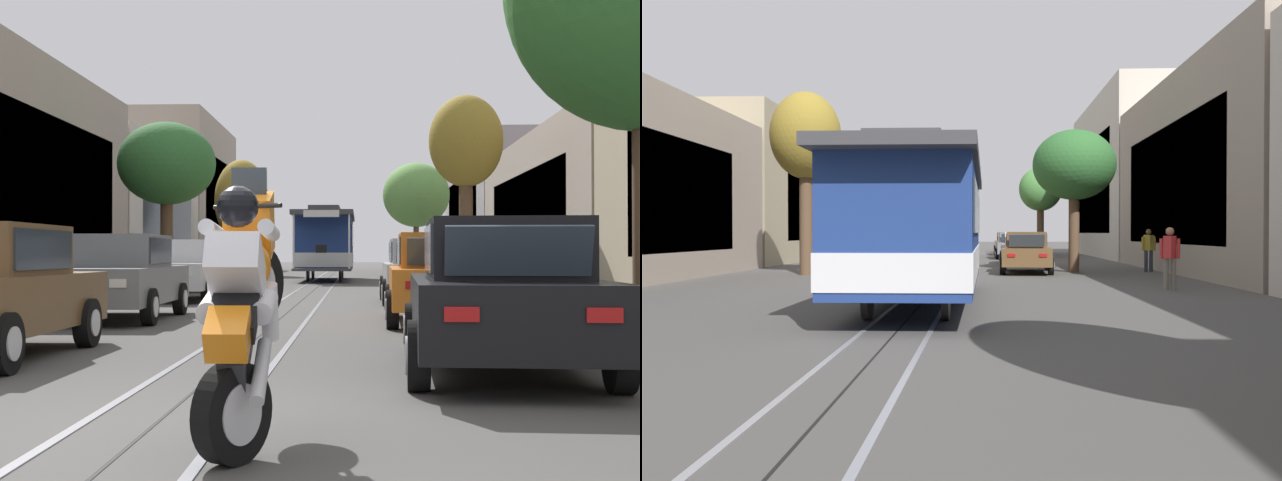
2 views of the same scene
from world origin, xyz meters
The scene contains 17 objects.
ground_plane centered at (0.00, 26.69, 0.00)m, with size 166.81×166.81×0.00m, color #4C4947.
trolley_track_rails centered at (0.00, 31.36, 0.00)m, with size 1.14×74.72×0.01m.
parked_car_brown_near_left centered at (-2.99, 4.15, 0.80)m, with size 2.03×4.37×1.58m.
parked_car_grey_second_left centered at (-2.98, 10.22, 0.80)m, with size 2.02×4.37×1.58m.
parked_car_white_mid_left centered at (-3.09, 16.96, 0.80)m, with size 2.10×4.40×1.58m.
parked_car_brown_fourth_left centered at (-2.98, 23.12, 0.80)m, with size 2.14×4.42×1.58m.
parked_car_black_near_right centered at (2.95, 3.17, 0.80)m, with size 2.13×4.42×1.58m.
parked_car_orange_second_right centered at (2.94, 9.59, 0.80)m, with size 2.07×4.39×1.58m.
parked_car_silver_mid_right centered at (3.02, 15.85, 0.80)m, with size 2.01×4.37×1.58m.
street_tree_kerb_left_near centered at (-5.32, 3.29, 4.55)m, with size 3.06×2.81×6.19m.
street_tree_kerb_left_second centered at (-4.87, 22.82, 4.16)m, with size 3.24×3.35×5.57m.
street_tree_kerb_right_near centered at (5.01, 5.05, 4.61)m, with size 3.46×3.11×6.51m.
street_tree_kerb_right_second centered at (5.20, 24.62, 4.99)m, with size 2.57×2.54×6.72m.
cable_car_trolley centered at (0.00, 34.00, 1.66)m, with size 2.58×9.14×3.28m.
motorcycle_with_rider centered at (0.73, -0.44, 0.95)m, with size 0.50×1.85×1.82m.
pedestrian_on_left_pavement centered at (-6.38, 30.17, 0.96)m, with size 0.55×0.42×1.70m.
pedestrian_on_right_pavement centered at (-7.84, 22.54, 0.96)m, with size 0.55×0.42×1.69m.
Camera 2 is at (-1.38, 46.87, 1.56)m, focal length 34.31 mm.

